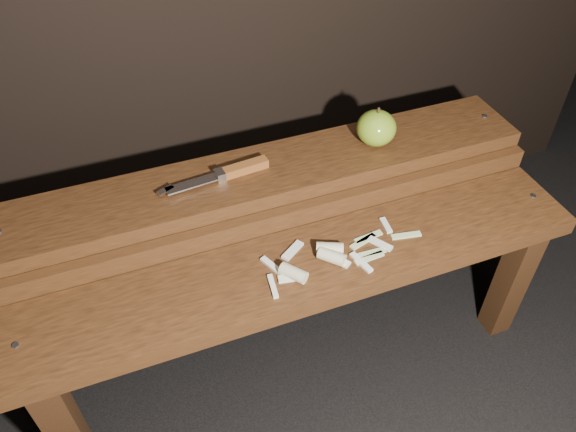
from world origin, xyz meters
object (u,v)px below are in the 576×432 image
object	(u,v)px
bench_rear_tier	(272,198)
apple	(376,128)
knife	(232,172)
bench_front_tier	(309,286)

from	to	relation	value
bench_rear_tier	apple	size ratio (longest dim) A/B	12.81
bench_rear_tier	knife	world-z (taller)	knife
bench_rear_tier	apple	xyz separation A→B (m)	(0.26, 0.00, 0.13)
apple	knife	distance (m)	0.34
bench_front_tier	bench_rear_tier	xyz separation A→B (m)	(0.00, 0.23, 0.06)
bench_rear_tier	apple	distance (m)	0.29
bench_rear_tier	knife	bearing A→B (deg)	174.61
bench_rear_tier	knife	xyz separation A→B (m)	(-0.09, 0.01, 0.10)
knife	apple	bearing A→B (deg)	-0.63
bench_front_tier	bench_rear_tier	bearing A→B (deg)	90.00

